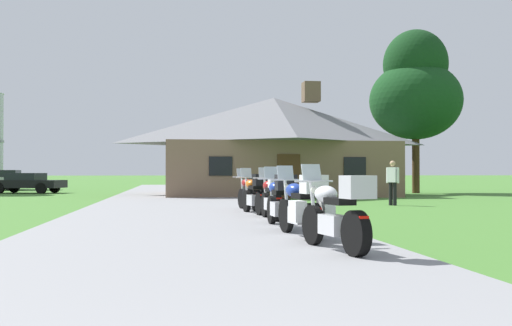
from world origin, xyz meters
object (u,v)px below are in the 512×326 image
Objects in this scene: motorcycle_red_fourth_in_row at (272,197)px; motorcycle_red_farthest_in_row at (251,192)px; tree_right_of_lodge at (416,90)px; parked_black_sedan_far_left at (27,182)px; motorcycle_blue_second_in_row at (303,207)px; motorcycle_orange_fifth_in_row at (255,194)px; motorcycle_white_nearest_to_camera at (337,213)px; bystander_white_shirt_near_lodge at (393,180)px; motorcycle_blue_third_in_row at (280,201)px.

motorcycle_red_fourth_in_row and motorcycle_red_farthest_in_row have the same top height.
parked_black_sedan_far_left is (-23.00, 3.11, -5.53)m from tree_right_of_lodge.
motorcycle_blue_second_in_row is 27.44m from tree_right_of_lodge.
parked_black_sedan_far_left is at bearing 109.28° from motorcycle_orange_fifth_in_row.
motorcycle_white_nearest_to_camera and motorcycle_orange_fifth_in_row have the same top height.
motorcycle_red_fourth_in_row is 0.21× the size of tree_right_of_lodge.
motorcycle_blue_second_in_row is 4.17m from motorcycle_red_fourth_in_row.
motorcycle_white_nearest_to_camera and motorcycle_red_farthest_in_row have the same top height.
motorcycle_red_farthest_in_row is (0.01, 9.90, -0.01)m from motorcycle_white_nearest_to_camera.
bystander_white_shirt_near_lodge is (5.71, 13.02, 0.31)m from motorcycle_white_nearest_to_camera.
motorcycle_blue_second_in_row and motorcycle_red_fourth_in_row have the same top height.
parked_black_sedan_far_left is at bearing 104.25° from motorcycle_blue_second_in_row.
motorcycle_white_nearest_to_camera is 6.12m from motorcycle_red_fourth_in_row.
motorcycle_red_fourth_in_row reaches higher than parked_black_sedan_far_left.
motorcycle_red_farthest_in_row is (-0.03, 3.78, -0.01)m from motorcycle_red_fourth_in_row.
motorcycle_orange_fifth_in_row is at bearing -104.81° from motorcycle_red_farthest_in_row.
motorcycle_orange_fifth_in_row is at bearing 93.45° from bystander_white_shirt_near_lodge.
parked_black_sedan_far_left is at bearing 172.30° from tree_right_of_lodge.
tree_right_of_lodge is at bearing 56.29° from motorcycle_red_fourth_in_row.
motorcycle_blue_second_in_row is 6.31m from motorcycle_orange_fifth_in_row.
motorcycle_orange_fifth_in_row is at bearing 79.62° from motorcycle_white_nearest_to_camera.
bystander_white_shirt_near_lodge is (5.86, 9.00, 0.31)m from motorcycle_blue_third_in_row.
motorcycle_blue_third_in_row reaches higher than parked_black_sedan_far_left.
motorcycle_orange_fifth_in_row is 7.52m from bystander_white_shirt_near_lodge.
motorcycle_white_nearest_to_camera is 0.46× the size of parked_black_sedan_far_left.
motorcycle_orange_fifth_in_row is at bearing 91.21° from motorcycle_red_fourth_in_row.
motorcycle_blue_second_in_row is 1.01× the size of motorcycle_red_farthest_in_row.
motorcycle_orange_fifth_in_row is 0.46× the size of parked_black_sedan_far_left.
motorcycle_blue_third_in_row is at bearing -98.94° from motorcycle_orange_fifth_in_row.
bystander_white_shirt_near_lodge reaches higher than motorcycle_blue_second_in_row.
tree_right_of_lodge is at bearing 59.27° from motorcycle_blue_third_in_row.
motorcycle_blue_third_in_row and motorcycle_red_farthest_in_row have the same top height.
motorcycle_blue_third_in_row is 1.00× the size of motorcycle_orange_fifth_in_row.
motorcycle_white_nearest_to_camera and motorcycle_blue_second_in_row have the same top height.
motorcycle_white_nearest_to_camera and motorcycle_red_fourth_in_row have the same top height.
motorcycle_red_fourth_in_row is at bearing -121.09° from tree_right_of_lodge.
tree_right_of_lodge is 2.15× the size of parked_black_sedan_far_left.
motorcycle_red_farthest_in_row is at bearing 81.63° from motorcycle_blue_second_in_row.
parked_black_sedan_far_left is (-10.90, 20.80, 0.02)m from motorcycle_orange_fifth_in_row.
motorcycle_blue_third_in_row is 1.01× the size of motorcycle_red_farthest_in_row.
parked_black_sedan_far_left is (-16.72, 16.04, -0.29)m from bystander_white_shirt_near_lodge.
bystander_white_shirt_near_lodge is at bearing 55.15° from motorcycle_blue_third_in_row.
tree_right_of_lodge reaches higher than motorcycle_orange_fifth_in_row.
motorcycle_white_nearest_to_camera is 0.21× the size of tree_right_of_lodge.
tree_right_of_lodge is (6.28, 12.93, 5.25)m from bystander_white_shirt_near_lodge.
motorcycle_orange_fifth_in_row is at bearing 87.67° from motorcycle_blue_third_in_row.
motorcycle_red_farthest_in_row is (0.16, 5.88, -0.01)m from motorcycle_blue_third_in_row.
motorcycle_white_nearest_to_camera reaches higher than parked_black_sedan_far_left.
motorcycle_orange_fifth_in_row and motorcycle_red_farthest_in_row have the same top height.
tree_right_of_lodge is at bearing -82.36° from parked_black_sedan_far_left.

